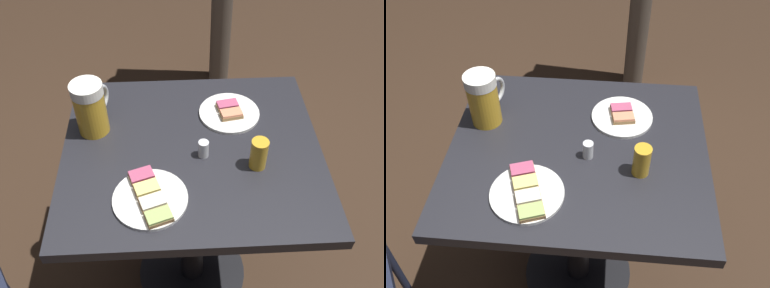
% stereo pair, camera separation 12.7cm
% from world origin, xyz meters
% --- Properties ---
extents(ground_plane, '(6.00, 6.00, 0.00)m').
position_xyz_m(ground_plane, '(0.00, 0.00, 0.00)').
color(ground_plane, '#382619').
extents(cafe_table, '(0.78, 0.68, 0.75)m').
position_xyz_m(cafe_table, '(0.00, 0.00, 0.58)').
color(cafe_table, black).
rests_on(cafe_table, ground_plane).
extents(plate_near, '(0.20, 0.20, 0.03)m').
position_xyz_m(plate_near, '(-0.12, -0.19, 0.76)').
color(plate_near, white).
rests_on(plate_near, cafe_table).
extents(plate_far, '(0.20, 0.20, 0.03)m').
position_xyz_m(plate_far, '(0.13, 0.15, 0.76)').
color(plate_far, white).
rests_on(plate_far, cafe_table).
extents(beer_mug, '(0.10, 0.15, 0.18)m').
position_xyz_m(beer_mug, '(-0.30, 0.10, 0.84)').
color(beer_mug, gold).
rests_on(beer_mug, cafe_table).
extents(beer_glass_small, '(0.05, 0.05, 0.10)m').
position_xyz_m(beer_glass_small, '(0.18, -0.08, 0.80)').
color(beer_glass_small, gold).
rests_on(beer_glass_small, cafe_table).
extents(salt_shaker, '(0.03, 0.03, 0.05)m').
position_xyz_m(salt_shaker, '(0.03, -0.03, 0.78)').
color(salt_shaker, silver).
rests_on(salt_shaker, cafe_table).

